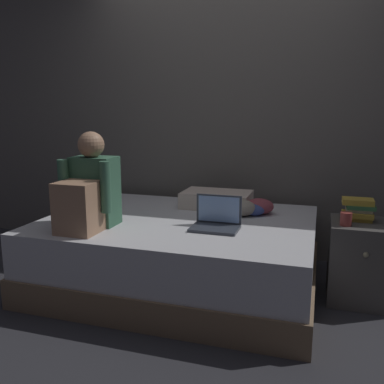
% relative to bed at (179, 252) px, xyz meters
% --- Properties ---
extents(ground_plane, '(8.00, 8.00, 0.00)m').
position_rel_bed_xyz_m(ground_plane, '(0.20, -0.30, -0.26)').
color(ground_plane, '#2D2D33').
extents(wall_back, '(5.60, 0.10, 2.70)m').
position_rel_bed_xyz_m(wall_back, '(0.20, 0.90, 1.09)').
color(wall_back, '#605B56').
rests_on(wall_back, ground_plane).
extents(bed, '(2.00, 1.50, 0.52)m').
position_rel_bed_xyz_m(bed, '(0.00, 0.00, 0.00)').
color(bed, '#7A6047').
rests_on(bed, ground_plane).
extents(nightstand, '(0.44, 0.46, 0.56)m').
position_rel_bed_xyz_m(nightstand, '(1.30, 0.14, 0.02)').
color(nightstand, '#474442').
rests_on(nightstand, ground_plane).
extents(person_sitting, '(0.39, 0.44, 0.66)m').
position_rel_bed_xyz_m(person_sitting, '(-0.51, -0.40, 0.52)').
color(person_sitting, '#38664C').
rests_on(person_sitting, bed).
extents(laptop, '(0.32, 0.23, 0.22)m').
position_rel_bed_xyz_m(laptop, '(0.33, -0.17, 0.32)').
color(laptop, '#333842').
rests_on(laptop, bed).
extents(pillow, '(0.56, 0.36, 0.13)m').
position_rel_bed_xyz_m(pillow, '(0.18, 0.45, 0.33)').
color(pillow, beige).
rests_on(pillow, bed).
extents(book_stack, '(0.22, 0.17, 0.15)m').
position_rel_bed_xyz_m(book_stack, '(1.26, 0.20, 0.38)').
color(book_stack, gold).
rests_on(book_stack, nightstand).
extents(mug, '(0.08, 0.08, 0.09)m').
position_rel_bed_xyz_m(mug, '(1.17, 0.02, 0.35)').
color(mug, '#933833').
rests_on(mug, nightstand).
extents(clothes_pile, '(0.35, 0.31, 0.13)m').
position_rel_bed_xyz_m(clothes_pile, '(0.50, 0.29, 0.32)').
color(clothes_pile, '#3D4C8E').
rests_on(clothes_pile, bed).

